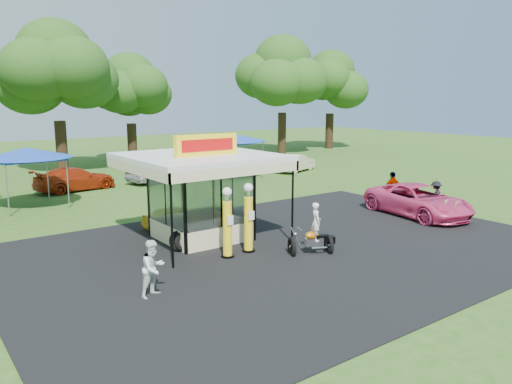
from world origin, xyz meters
TOP-DOWN VIEW (x-y plane):
  - ground at (0.00, 0.00)m, footprint 120.00×120.00m
  - asphalt_apron at (0.00, 2.00)m, footprint 20.00×14.00m
  - gas_station_kiosk at (-2.00, 4.99)m, footprint 5.40×5.40m
  - gas_pump_left at (-2.47, 2.37)m, footprint 0.47×0.47m
  - gas_pump_right at (-1.52, 2.46)m, footprint 0.48×0.48m
  - motorcycle at (0.23, 0.88)m, footprint 1.72×1.33m
  - spare_tires at (-3.43, 3.96)m, footprint 0.95×0.57m
  - a_frame_sign at (8.08, 0.48)m, footprint 0.64×0.71m
  - kiosk_car at (-2.00, 7.20)m, footprint 2.82×1.13m
  - pink_sedan at (8.25, 2.32)m, footprint 3.26×5.71m
  - spectator_west at (-6.03, 0.72)m, footprint 0.96×0.86m
  - spectator_east_a at (9.77, 2.41)m, footprint 1.14×0.94m
  - spectator_east_b at (9.00, 4.44)m, footprint 1.12×0.60m
  - bg_car_b at (-2.76, 18.76)m, footprint 5.13×2.80m
  - bg_car_c at (2.78, 18.79)m, footprint 5.08×3.31m
  - bg_car_d at (10.44, 22.13)m, footprint 5.85×4.19m
  - bg_car_e at (13.24, 16.94)m, footprint 4.34×2.79m
  - tent_west at (-6.08, 15.27)m, footprint 4.39×4.39m
  - tent_east at (7.49, 16.84)m, footprint 4.49×4.49m
  - oak_far_c at (-1.21, 26.96)m, footprint 9.28×9.28m
  - oak_far_d at (5.84, 30.54)m, footprint 7.76×7.76m
  - oak_far_e at (20.48, 27.43)m, footprint 9.58×9.58m
  - oak_far_f at (28.21, 28.51)m, footprint 8.72×8.72m

SIDE VIEW (x-z plane):
  - ground at x=0.00m, z-range 0.00..0.00m
  - asphalt_apron at x=0.00m, z-range 0.00..0.04m
  - spare_tires at x=-3.43m, z-range -0.01..0.80m
  - kiosk_car at x=-2.00m, z-range 0.00..0.96m
  - a_frame_sign at x=8.08m, z-range 0.01..1.06m
  - bg_car_e at x=13.24m, z-range 0.00..1.35m
  - bg_car_b at x=-2.76m, z-range 0.00..1.41m
  - bg_car_d at x=10.44m, z-range 0.00..1.48m
  - pink_sedan at x=8.25m, z-range 0.00..1.50m
  - motorcycle at x=0.23m, z-range -0.22..1.74m
  - spectator_east_a at x=9.77m, z-range 0.00..1.53m
  - bg_car_c at x=2.78m, z-range 0.00..1.61m
  - spectator_west at x=-6.03m, z-range 0.00..1.63m
  - spectator_east_b at x=9.00m, z-range 0.00..1.81m
  - gas_pump_left at x=-2.47m, z-range -0.05..2.46m
  - gas_pump_right at x=-1.52m, z-range -0.05..2.50m
  - gas_station_kiosk at x=-2.00m, z-range -0.31..3.87m
  - tent_west at x=-6.08m, z-range 1.24..4.32m
  - tent_east at x=7.49m, z-range 1.27..4.41m
  - oak_far_d at x=5.84m, z-range 1.27..10.50m
  - oak_far_f at x=28.21m, z-range 1.49..11.99m
  - oak_far_c at x=-1.21m, z-range 1.47..12.41m
  - oak_far_e at x=20.48m, z-range 1.58..12.99m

